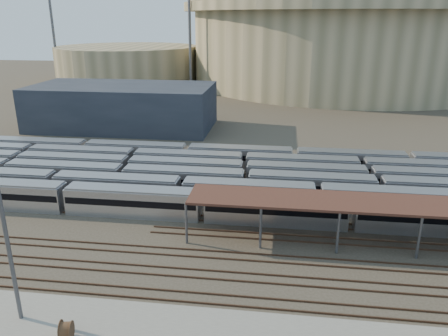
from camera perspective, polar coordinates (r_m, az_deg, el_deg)
ground at (r=50.02m, az=3.96°, el=-11.05°), size 420.00×420.00×0.00m
subway_trains at (r=66.01m, az=4.59°, el=-1.59°), size 127.00×23.90×3.60m
empty_tracks at (r=45.73m, az=3.53°, el=-14.09°), size 170.00×9.62×0.18m
stadium at (r=184.77m, az=15.26°, el=15.86°), size 124.00×124.00×32.50m
secondary_arena at (r=184.96m, az=-12.44°, el=13.13°), size 56.00×56.00×14.00m
service_building at (r=106.96m, az=-13.08°, el=7.84°), size 42.00×20.00×10.00m
floodlight_0 at (r=156.62m, az=-4.50°, el=17.49°), size 4.00×1.00×38.40m
floodlight_1 at (r=185.15m, az=-21.45°, el=16.55°), size 4.00×1.00×38.40m
floodlight_3 at (r=203.60m, az=4.37°, el=17.87°), size 4.00×1.00×38.40m
cable_reel_east at (r=39.92m, az=-19.92°, el=-19.32°), size 1.27×1.83×1.67m
yard_light_pole at (r=39.25m, az=-27.07°, el=-4.86°), size 0.80×0.36×20.56m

